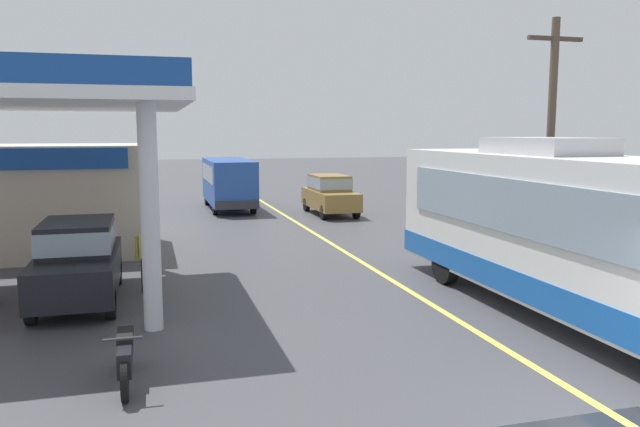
{
  "coord_description": "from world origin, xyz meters",
  "views": [
    {
      "loc": [
        -5.97,
        -6.05,
        3.82
      ],
      "look_at": [
        -1.5,
        10.0,
        1.6
      ],
      "focal_mm": 34.75,
      "sensor_mm": 36.0,
      "label": 1
    }
  ],
  "objects_px": {
    "coach_bus_main": "(572,235)",
    "motorcycle_parked_forecourt": "(126,356)",
    "pedestrian_near_pump": "(147,253)",
    "pedestrian_by_shop": "(59,268)",
    "car_at_pump": "(78,257)",
    "car_trailing_behind_bus": "(330,193)",
    "minibus_opposing_lane": "(228,179)"
  },
  "relations": [
    {
      "from": "car_at_pump",
      "to": "pedestrian_by_shop",
      "type": "bearing_deg",
      "value": -114.68
    },
    {
      "from": "pedestrian_near_pump",
      "to": "pedestrian_by_shop",
      "type": "xyz_separation_m",
      "value": [
        -1.82,
        -1.18,
        0.0
      ]
    },
    {
      "from": "pedestrian_by_shop",
      "to": "car_trailing_behind_bus",
      "type": "height_order",
      "value": "car_trailing_behind_bus"
    },
    {
      "from": "pedestrian_near_pump",
      "to": "car_trailing_behind_bus",
      "type": "bearing_deg",
      "value": 56.13
    },
    {
      "from": "car_at_pump",
      "to": "car_trailing_behind_bus",
      "type": "distance_m",
      "value": 15.86
    },
    {
      "from": "coach_bus_main",
      "to": "car_at_pump",
      "type": "height_order",
      "value": "coach_bus_main"
    },
    {
      "from": "coach_bus_main",
      "to": "minibus_opposing_lane",
      "type": "distance_m",
      "value": 20.38
    },
    {
      "from": "pedestrian_near_pump",
      "to": "pedestrian_by_shop",
      "type": "bearing_deg",
      "value": -146.96
    },
    {
      "from": "pedestrian_by_shop",
      "to": "car_at_pump",
      "type": "bearing_deg",
      "value": 65.32
    },
    {
      "from": "minibus_opposing_lane",
      "to": "pedestrian_by_shop",
      "type": "relative_size",
      "value": 3.69
    },
    {
      "from": "motorcycle_parked_forecourt",
      "to": "pedestrian_by_shop",
      "type": "bearing_deg",
      "value": 108.37
    },
    {
      "from": "motorcycle_parked_forecourt",
      "to": "pedestrian_near_pump",
      "type": "relative_size",
      "value": 1.08
    },
    {
      "from": "pedestrian_near_pump",
      "to": "car_trailing_behind_bus",
      "type": "xyz_separation_m",
      "value": [
        8.13,
        12.11,
        0.08
      ]
    },
    {
      "from": "coach_bus_main",
      "to": "motorcycle_parked_forecourt",
      "type": "distance_m",
      "value": 8.84
    },
    {
      "from": "pedestrian_by_shop",
      "to": "car_trailing_behind_bus",
      "type": "relative_size",
      "value": 0.4
    },
    {
      "from": "pedestrian_near_pump",
      "to": "pedestrian_by_shop",
      "type": "distance_m",
      "value": 2.17
    },
    {
      "from": "coach_bus_main",
      "to": "pedestrian_near_pump",
      "type": "distance_m",
      "value": 9.52
    },
    {
      "from": "car_at_pump",
      "to": "car_trailing_behind_bus",
      "type": "relative_size",
      "value": 1.0
    },
    {
      "from": "car_at_pump",
      "to": "motorcycle_parked_forecourt",
      "type": "xyz_separation_m",
      "value": [
        1.16,
        -5.14,
        -0.57
      ]
    },
    {
      "from": "minibus_opposing_lane",
      "to": "car_trailing_behind_bus",
      "type": "height_order",
      "value": "minibus_opposing_lane"
    },
    {
      "from": "car_at_pump",
      "to": "motorcycle_parked_forecourt",
      "type": "relative_size",
      "value": 2.33
    },
    {
      "from": "coach_bus_main",
      "to": "motorcycle_parked_forecourt",
      "type": "xyz_separation_m",
      "value": [
        -8.68,
        -1.11,
        -1.28
      ]
    },
    {
      "from": "minibus_opposing_lane",
      "to": "motorcycle_parked_forecourt",
      "type": "relative_size",
      "value": 3.41
    },
    {
      "from": "coach_bus_main",
      "to": "pedestrian_by_shop",
      "type": "distance_m",
      "value": 10.72
    },
    {
      "from": "car_trailing_behind_bus",
      "to": "motorcycle_parked_forecourt",
      "type": "bearing_deg",
      "value": -115.52
    },
    {
      "from": "car_at_pump",
      "to": "pedestrian_near_pump",
      "type": "height_order",
      "value": "car_at_pump"
    },
    {
      "from": "car_at_pump",
      "to": "car_trailing_behind_bus",
      "type": "xyz_separation_m",
      "value": [
        9.63,
        12.6,
        0.0
      ]
    },
    {
      "from": "motorcycle_parked_forecourt",
      "to": "pedestrian_near_pump",
      "type": "bearing_deg",
      "value": 86.55
    },
    {
      "from": "pedestrian_near_pump",
      "to": "car_at_pump",
      "type": "bearing_deg",
      "value": -161.93
    },
    {
      "from": "car_at_pump",
      "to": "pedestrian_by_shop",
      "type": "relative_size",
      "value": 2.53
    },
    {
      "from": "minibus_opposing_lane",
      "to": "motorcycle_parked_forecourt",
      "type": "height_order",
      "value": "minibus_opposing_lane"
    },
    {
      "from": "car_at_pump",
      "to": "motorcycle_parked_forecourt",
      "type": "distance_m",
      "value": 5.3
    }
  ]
}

